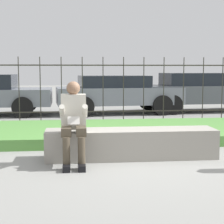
{
  "coord_description": "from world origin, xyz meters",
  "views": [
    {
      "loc": [
        -1.06,
        -6.03,
        1.45
      ],
      "look_at": [
        -0.32,
        1.1,
        0.65
      ],
      "focal_mm": 60.0,
      "sensor_mm": 36.0,
      "label": 1
    }
  ],
  "objects_px": {
    "car_parked_right": "(203,91)",
    "stone_bench": "(131,145)",
    "person_seated_reader": "(74,119)",
    "car_parked_center": "(117,93)"
  },
  "relations": [
    {
      "from": "person_seated_reader",
      "to": "car_parked_right",
      "type": "xyz_separation_m",
      "value": [
        4.57,
        7.07,
        0.03
      ]
    },
    {
      "from": "person_seated_reader",
      "to": "car_parked_center",
      "type": "height_order",
      "value": "person_seated_reader"
    },
    {
      "from": "car_parked_center",
      "to": "car_parked_right",
      "type": "xyz_separation_m",
      "value": [
        3.1,
        0.3,
        0.04
      ]
    },
    {
      "from": "car_parked_right",
      "to": "person_seated_reader",
      "type": "bearing_deg",
      "value": -126.31
    },
    {
      "from": "stone_bench",
      "to": "car_parked_right",
      "type": "xyz_separation_m",
      "value": [
        3.63,
        6.74,
        0.52
      ]
    },
    {
      "from": "car_parked_right",
      "to": "stone_bench",
      "type": "bearing_deg",
      "value": -121.72
    },
    {
      "from": "stone_bench",
      "to": "car_parked_center",
      "type": "relative_size",
      "value": 0.66
    },
    {
      "from": "person_seated_reader",
      "to": "car_parked_right",
      "type": "relative_size",
      "value": 0.27
    },
    {
      "from": "person_seated_reader",
      "to": "car_parked_center",
      "type": "relative_size",
      "value": 0.3
    },
    {
      "from": "stone_bench",
      "to": "car_parked_right",
      "type": "relative_size",
      "value": 0.59
    }
  ]
}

